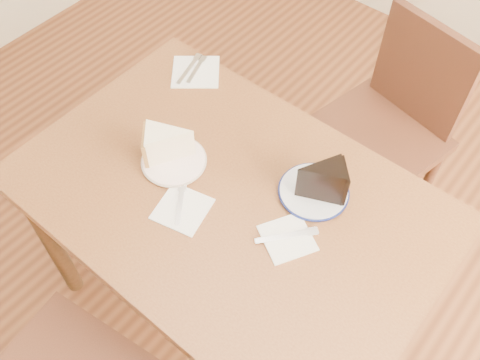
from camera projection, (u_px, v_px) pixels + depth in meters
The scene contains 14 objects.
ground at pixel (232, 304), 2.11m from camera, with size 4.00×4.00×0.00m, color #472313.
table at pixel (229, 214), 1.58m from camera, with size 1.20×0.80×0.75m.
chair_far at pixel (384, 128), 1.99m from camera, with size 0.52×0.52×0.90m.
plate_cream at pixel (174, 161), 1.57m from camera, with size 0.18×0.18×0.01m, color white.
plate_navy at pixel (314, 191), 1.51m from camera, with size 0.19×0.19×0.01m, color white.
carrot_cake at pixel (171, 144), 1.54m from camera, with size 0.10×0.14×0.09m, color white, non-canonical shape.
chocolate_cake at pixel (318, 183), 1.45m from camera, with size 0.09×0.12×0.11m, color black, non-canonical shape.
napkin_cream at pixel (182, 209), 1.48m from camera, with size 0.14×0.14×0.00m, color white.
napkin_navy at pixel (287, 238), 1.42m from camera, with size 0.13×0.13×0.00m, color white.
napkin_spare at pixel (196, 72), 1.80m from camera, with size 0.16×0.16×0.00m, color white.
fork_cream at pixel (180, 203), 1.48m from camera, with size 0.01×0.14×0.00m, color silver.
knife_navy at pixel (286, 236), 1.42m from camera, with size 0.02×0.17×0.00m, color silver.
fork_spare at pixel (196, 70), 1.80m from camera, with size 0.01×0.14×0.00m, color silver.
knife_spare at pixel (189, 69), 1.81m from camera, with size 0.01×0.16×0.00m, color silver.
Camera 1 is at (0.57, -0.64, 1.99)m, focal length 40.00 mm.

